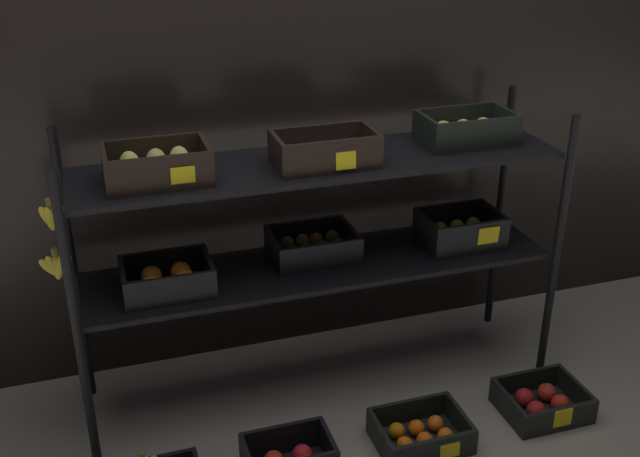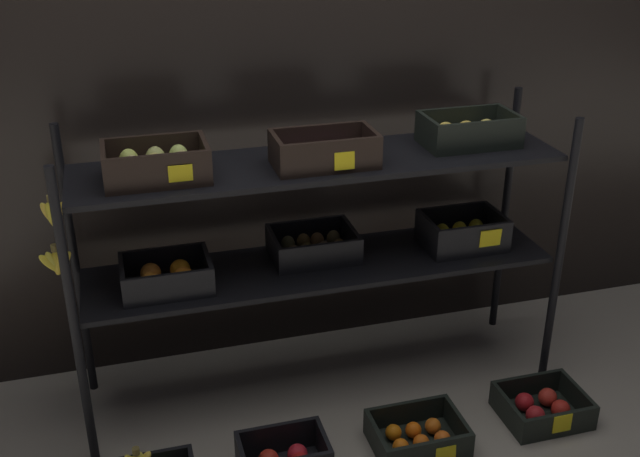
{
  "view_description": "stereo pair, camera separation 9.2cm",
  "coord_description": "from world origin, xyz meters",
  "views": [
    {
      "loc": [
        -0.79,
        -2.45,
        1.9
      ],
      "look_at": [
        0.0,
        0.0,
        0.7
      ],
      "focal_mm": 42.78,
      "sensor_mm": 36.0,
      "label": 1
    },
    {
      "loc": [
        -0.7,
        -2.47,
        1.9
      ],
      "look_at": [
        0.0,
        0.0,
        0.7
      ],
      "focal_mm": 42.78,
      "sensor_mm": 36.0,
      "label": 2
    }
  ],
  "objects": [
    {
      "name": "ground_plane",
      "position": [
        0.0,
        0.0,
        0.0
      ],
      "size": [
        10.0,
        10.0,
        0.0
      ],
      "primitive_type": "plane",
      "color": "gray"
    },
    {
      "name": "storefront_wall",
      "position": [
        0.0,
        0.42,
        1.13
      ],
      "size": [
        4.19,
        0.12,
        2.27
      ],
      "primitive_type": "cube",
      "color": "black",
      "rests_on": "ground_plane"
    },
    {
      "name": "display_rack",
      "position": [
        -0.01,
        -0.0,
        0.77
      ],
      "size": [
        1.91,
        0.47,
        1.11
      ],
      "color": "black",
      "rests_on": "ground_plane"
    },
    {
      "name": "crate_ground_tangerine",
      "position": [
        0.24,
        -0.46,
        0.04
      ],
      "size": [
        0.33,
        0.25,
        0.11
      ],
      "color": "black",
      "rests_on": "ground_plane"
    },
    {
      "name": "crate_ground_right_apple_red",
      "position": [
        0.76,
        -0.44,
        0.04
      ],
      "size": [
        0.32,
        0.26,
        0.11
      ],
      "color": "black",
      "rests_on": "ground_plane"
    }
  ]
}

